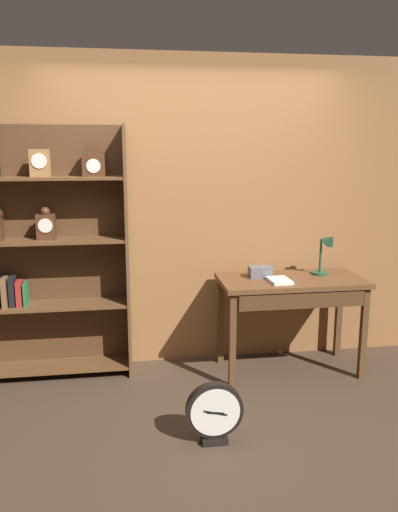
{
  "coord_description": "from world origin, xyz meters",
  "views": [
    {
      "loc": [
        -0.59,
        -2.91,
        1.85
      ],
      "look_at": [
        -0.06,
        0.64,
        1.09
      ],
      "focal_mm": 35.75,
      "sensor_mm": 36.0,
      "label": 1
    }
  ],
  "objects": [
    {
      "name": "ground_plane",
      "position": [
        0.0,
        0.0,
        0.0
      ],
      "size": [
        10.0,
        10.0,
        0.0
      ],
      "primitive_type": "plane",
      "color": "#3D2D21"
    },
    {
      "name": "workbench",
      "position": [
        0.76,
        0.95,
        0.7
      ],
      "size": [
        1.18,
        0.58,
        0.8
      ],
      "color": "brown",
      "rests_on": "ground"
    },
    {
      "name": "open_repair_manual",
      "position": [
        0.63,
        0.87,
        0.82
      ],
      "size": [
        0.17,
        0.23,
        0.02
      ],
      "primitive_type": "cube",
      "rotation": [
        0.0,
        0.0,
        0.05
      ],
      "color": "silver",
      "rests_on": "workbench"
    },
    {
      "name": "toolbox_small",
      "position": [
        0.51,
        1.04,
        0.85
      ],
      "size": [
        0.18,
        0.11,
        0.09
      ],
      "primitive_type": "cube",
      "color": "#595960",
      "rests_on": "workbench"
    },
    {
      "name": "round_clock_large",
      "position": [
        -0.05,
        -0.01,
        0.21
      ],
      "size": [
        0.37,
        0.11,
        0.41
      ],
      "color": "black",
      "rests_on": "ground"
    },
    {
      "name": "desk_lamp",
      "position": [
        1.08,
        1.03,
        1.02
      ],
      "size": [
        0.2,
        0.2,
        0.37
      ],
      "color": "#1E472D",
      "rests_on": "workbench"
    },
    {
      "name": "back_wood_panel",
      "position": [
        0.0,
        1.36,
        1.3
      ],
      "size": [
        4.8,
        0.05,
        2.6
      ],
      "primitive_type": "cube",
      "color": "brown",
      "rests_on": "ground"
    },
    {
      "name": "bookshelf",
      "position": [
        -1.22,
        1.19,
        1.03
      ],
      "size": [
        1.26,
        0.3,
        2.03
      ],
      "color": "brown",
      "rests_on": "ground"
    }
  ]
}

